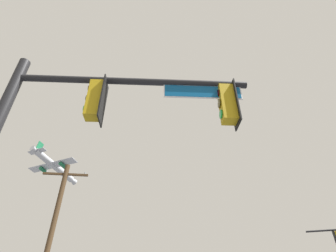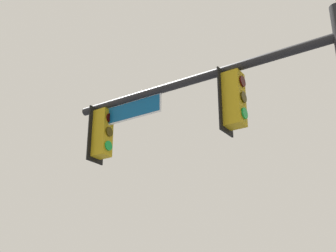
{
  "view_description": "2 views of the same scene",
  "coord_description": "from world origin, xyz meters",
  "views": [
    {
      "loc": [
        -1.88,
        -9.65,
        1.38
      ],
      "look_at": [
        -2.51,
        -4.22,
        5.2
      ],
      "focal_mm": 28.0,
      "sensor_mm": 36.0,
      "label": 1
    },
    {
      "loc": [
        -8.75,
        1.76,
        1.83
      ],
      "look_at": [
        -4.18,
        -3.18,
        4.52
      ],
      "focal_mm": 50.0,
      "sensor_mm": 36.0,
      "label": 2
    }
  ],
  "objects": [
    {
      "name": "airplane",
      "position": [
        -67.48,
        95.18,
        56.16
      ],
      "size": [
        26.68,
        28.88,
        11.15
      ],
      "color": "#B2B7C1"
    },
    {
      "name": "signal_pole_near",
      "position": [
        -4.48,
        -5.03,
        4.66
      ],
      "size": [
        6.03,
        1.29,
        6.86
      ],
      "color": "black",
      "rests_on": "ground_plane"
    },
    {
      "name": "utility_pole",
      "position": [
        -9.69,
        4.15,
        4.52
      ],
      "size": [
        2.6,
        0.71,
        8.63
      ],
      "color": "#47331E",
      "rests_on": "ground_plane"
    }
  ]
}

